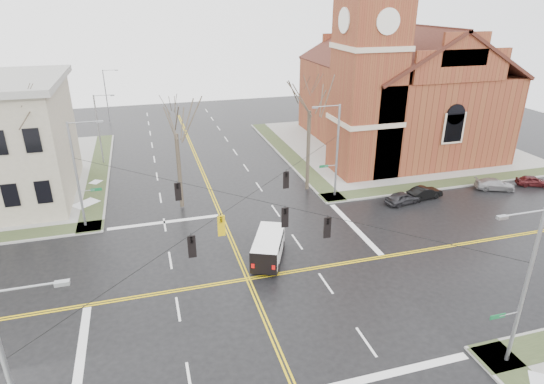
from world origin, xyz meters
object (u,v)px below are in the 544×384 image
object	(u,v)px
parked_car_d	(533,181)
tree_nw_far	(21,119)
parked_car_a	(403,198)
tree_nw_near	(176,129)
streetlight_north_b	(107,94)
streetlight_north_a	(100,127)
church	(394,81)
signal_pole_nw	(78,172)
signal_pole_se	(523,285)
signal_pole_ne	(336,149)
cargo_van	(269,245)
parked_car_c	(495,184)
tree_ne	(310,105)
parked_car_b	(425,193)

from	to	relation	value
parked_car_d	tree_nw_far	size ratio (longest dim) A/B	0.25
parked_car_a	tree_nw_near	xyz separation A→B (m)	(-20.16, 4.90, 6.97)
tree_nw_far	streetlight_north_b	bearing A→B (deg)	82.68
streetlight_north_b	tree_nw_near	size ratio (longest dim) A/B	0.77
streetlight_north_a	tree_nw_far	size ratio (longest dim) A/B	0.63
church	signal_pole_nw	xyz separation A→B (m)	(-36.09, -13.28, -3.48)
church	signal_pole_se	distance (m)	38.85
streetlight_north_b	signal_pole_ne	bearing A→B (deg)	-58.95
signal_pole_ne	cargo_van	distance (m)	13.55
signal_pole_nw	tree_nw_near	xyz separation A→B (m)	(8.15, 1.58, 2.61)
signal_pole_ne	tree_nw_far	xyz separation A→B (m)	(-26.41, 1.97, 4.17)
signal_pole_ne	parked_car_c	bearing A→B (deg)	-9.84
parked_car_c	tree_nw_near	bearing A→B (deg)	103.36
church	signal_pole_nw	size ratio (longest dim) A/B	3.06
signal_pole_ne	streetlight_north_b	size ratio (longest dim) A/B	1.12
signal_pole_nw	streetlight_north_a	distance (m)	16.52
tree_nw_far	signal_pole_ne	bearing A→B (deg)	-4.26
tree_nw_far	tree_nw_near	bearing A→B (deg)	-1.89
signal_pole_ne	signal_pole_se	size ratio (longest dim) A/B	1.00
tree_nw_far	tree_nw_near	xyz separation A→B (m)	(11.92, -0.39, -1.56)
signal_pole_se	streetlight_north_b	xyz separation A→B (m)	(-21.97, 59.50, -0.48)
streetlight_north_b	tree_nw_far	xyz separation A→B (m)	(-4.43, -34.53, 4.66)
tree_nw_near	tree_ne	distance (m)	12.72
streetlight_north_b	tree_nw_far	world-z (taller)	tree_nw_far
signal_pole_nw	cargo_van	bearing A→B (deg)	-34.35
signal_pole_nw	tree_ne	world-z (taller)	tree_ne
streetlight_north_b	cargo_van	bearing A→B (deg)	-74.34
parked_car_a	tree_nw_near	distance (m)	21.88
cargo_van	tree_nw_near	bearing A→B (deg)	140.47
streetlight_north_a	signal_pole_se	bearing A→B (deg)	-60.91
signal_pole_se	cargo_van	xyz separation A→B (m)	(-9.16, 13.78, -3.83)
signal_pole_ne	parked_car_d	xyz separation A→B (m)	(21.03, -3.14, -4.40)
signal_pole_ne	tree_ne	size ratio (longest dim) A/B	0.75
parked_car_c	tree_ne	xyz separation A→B (m)	(-18.40, 5.23, 8.12)
church	signal_pole_se	bearing A→B (deg)	-110.33
signal_pole_se	tree_nw_near	distance (m)	28.65
church	parked_car_d	xyz separation A→B (m)	(7.58, -16.43, -7.89)
signal_pole_se	church	bearing A→B (deg)	69.67
streetlight_north_a	parked_car_c	xyz separation A→B (m)	(38.53, -19.37, -3.90)
parked_car_b	signal_pole_nw	bearing A→B (deg)	76.09
signal_pole_nw	tree_ne	bearing A→B (deg)	6.48
tree_nw_far	signal_pole_nw	bearing A→B (deg)	-27.58
streetlight_north_a	tree_nw_near	xyz separation A→B (m)	(7.49, -14.92, 3.09)
streetlight_north_a	parked_car_d	world-z (taller)	streetlight_north_a
cargo_van	parked_car_c	distance (m)	26.49
parked_car_a	parked_car_c	size ratio (longest dim) A/B	0.90
signal_pole_nw	tree_nw_far	distance (m)	5.96
signal_pole_se	signal_pole_ne	bearing A→B (deg)	90.00
cargo_van	parked_car_b	distance (m)	18.68
cargo_van	parked_car_c	xyz separation A→B (m)	(25.71, 6.35, -0.56)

